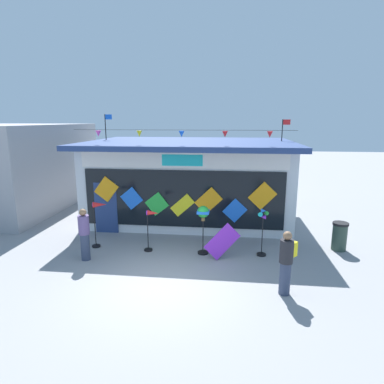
# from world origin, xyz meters

# --- Properties ---
(ground_plane) EXTENTS (80.00, 80.00, 0.00)m
(ground_plane) POSITION_xyz_m (0.00, 0.00, 0.00)
(ground_plane) COLOR gray
(kite_shop_building) EXTENTS (8.79, 6.36, 4.61)m
(kite_shop_building) POSITION_xyz_m (0.02, 6.63, 1.75)
(kite_shop_building) COLOR silver
(kite_shop_building) RESTS_ON ground_plane
(wind_spinner_far_left) EXTENTS (0.62, 0.30, 1.63)m
(wind_spinner_far_left) POSITION_xyz_m (-2.67, 2.37, 1.18)
(wind_spinner_far_left) COLOR black
(wind_spinner_far_left) RESTS_ON ground_plane
(wind_spinner_left) EXTENTS (0.53, 0.28, 1.43)m
(wind_spinner_left) POSITION_xyz_m (-0.81, 2.24, 0.95)
(wind_spinner_left) COLOR black
(wind_spinner_left) RESTS_ON ground_plane
(wind_spinner_center_left) EXTENTS (0.39, 0.39, 1.64)m
(wind_spinner_center_left) POSITION_xyz_m (0.94, 2.22, 1.30)
(wind_spinner_center_left) COLOR black
(wind_spinner_center_left) RESTS_ON ground_plane
(wind_spinner_center_right) EXTENTS (0.35, 0.30, 1.60)m
(wind_spinner_center_right) POSITION_xyz_m (2.87, 2.26, 1.02)
(wind_spinner_center_right) COLOR black
(wind_spinner_center_right) RESTS_ON ground_plane
(person_near_camera) EXTENTS (0.46, 0.46, 1.68)m
(person_near_camera) POSITION_xyz_m (3.23, -0.11, 0.89)
(person_near_camera) COLOR #333D56
(person_near_camera) RESTS_ON ground_plane
(person_mid_plaza) EXTENTS (0.34, 0.34, 1.68)m
(person_mid_plaza) POSITION_xyz_m (-2.72, 1.30, 0.86)
(person_mid_plaza) COLOR #333D56
(person_mid_plaza) RESTS_ON ground_plane
(trash_bin) EXTENTS (0.52, 0.52, 0.97)m
(trash_bin) POSITION_xyz_m (5.53, 3.08, 0.49)
(trash_bin) COLOR #2D4238
(trash_bin) RESTS_ON ground_plane
(display_kite_on_ground) EXTENTS (1.17, 0.33, 1.17)m
(display_kite_on_ground) POSITION_xyz_m (1.58, 1.87, 0.58)
(display_kite_on_ground) COLOR purple
(display_kite_on_ground) RESTS_ON ground_plane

